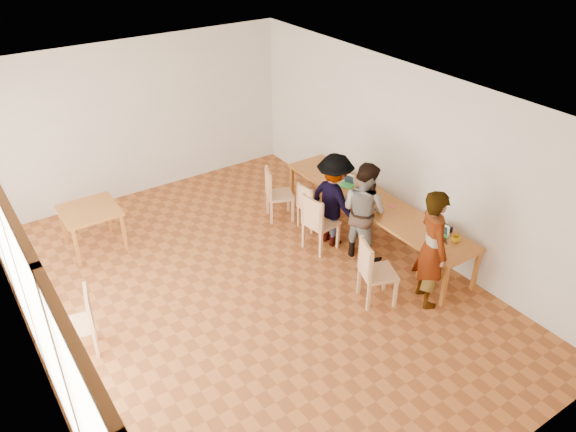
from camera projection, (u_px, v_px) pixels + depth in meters
The scene contains 25 objects.
ground at pixel (250, 291), 8.55m from camera, with size 8.00×8.00×0.00m, color #A35727.
wall_back at pixel (139, 119), 10.62m from camera, with size 6.00×0.10×3.00m, color beige.
wall_front at pixel (477, 393), 4.95m from camera, with size 6.00×0.10×3.00m, color beige.
wall_right at pixel (403, 155), 9.23m from camera, with size 0.10×8.00×3.00m, color beige.
window_wall at pixel (21, 279), 6.35m from camera, with size 0.10×8.00×3.00m, color white.
ceiling at pixel (242, 101), 7.00m from camera, with size 6.00×8.00×0.04m, color white.
communal_table at pixel (374, 204), 9.45m from camera, with size 0.80×4.00×0.75m.
side_table at pixel (90, 213), 9.24m from camera, with size 0.90×0.90×0.75m.
chair_near at pixel (372, 266), 8.04m from camera, with size 0.62×0.62×0.55m.
chair_mid at pixel (317, 218), 9.19m from camera, with size 0.54×0.54×0.55m.
chair_far at pixel (274, 189), 10.10m from camera, with size 0.60×0.60×0.53m.
chair_empty at pixel (309, 202), 9.84m from camera, with size 0.45×0.45×0.46m.
chair_spare at pixel (82, 316), 7.19m from camera, with size 0.53×0.53×0.51m.
person_near at pixel (432, 249), 7.92m from camera, with size 0.67×0.44×1.84m, color gray.
person_mid at pixel (364, 211), 8.98m from camera, with size 0.82×0.64×1.68m, color gray.
person_far at pixel (334, 200), 9.31m from camera, with size 1.06×0.61×1.64m, color gray.
laptop_near at pixel (441, 233), 8.47m from camera, with size 0.27×0.28×0.21m.
laptop_mid at pixel (367, 198), 9.41m from camera, with size 0.25×0.28×0.21m.
laptop_far at pixel (348, 182), 9.89m from camera, with size 0.29×0.30×0.21m.
yellow_mug at pixel (456, 239), 8.34m from camera, with size 0.12×0.12×0.10m, color #D99D0D.
green_bottle at pixel (362, 186), 9.59m from camera, with size 0.07×0.07×0.28m, color #156F2B.
clear_glass at pixel (379, 209), 9.12m from camera, with size 0.07×0.07×0.09m, color silver.
condiment_cup at pixel (376, 196), 9.53m from camera, with size 0.08×0.08×0.06m, color white.
pink_phone at pixel (392, 206), 9.28m from camera, with size 0.05×0.10×0.01m, color #D84367.
black_pouch at pixel (443, 228), 8.62m from camera, with size 0.16×0.26×0.09m, color black.
Camera 1 is at (-3.31, -5.90, 5.39)m, focal length 35.00 mm.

